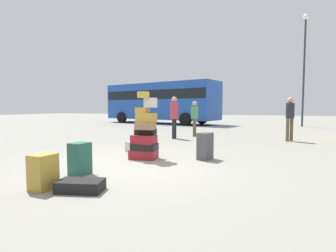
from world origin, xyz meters
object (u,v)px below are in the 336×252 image
object	(u,v)px
suitcase_teal_foreground_near	(80,159)
lamp_post	(304,56)
person_bearded_onlooker	(195,115)
suitcase_cream_left_side	(139,147)
suitcase_black_upright_blue	(81,186)
suitcase_tower	(145,135)
person_passerby_in_red	(290,115)
suitcase_tan_behind_tower	(43,172)
parked_bus	(161,100)
person_tourist_with_camera	(174,114)
suitcase_charcoal_white_trunk	(205,146)

from	to	relation	value
suitcase_teal_foreground_near	lamp_post	distance (m)	16.92
suitcase_teal_foreground_near	person_bearded_onlooker	world-z (taller)	person_bearded_onlooker
suitcase_cream_left_side	suitcase_black_upright_blue	world-z (taller)	suitcase_cream_left_side
suitcase_tower	person_bearded_onlooker	size ratio (longest dim) A/B	1.07
suitcase_teal_foreground_near	person_passerby_in_red	bearing A→B (deg)	66.17
suitcase_cream_left_side	suitcase_black_upright_blue	bearing A→B (deg)	-60.27
suitcase_teal_foreground_near	suitcase_tan_behind_tower	world-z (taller)	suitcase_teal_foreground_near
lamp_post	suitcase_tan_behind_tower	bearing A→B (deg)	-107.87
person_passerby_in_red	parked_bus	size ratio (longest dim) A/B	0.17
suitcase_cream_left_side	parked_bus	world-z (taller)	parked_bus
suitcase_teal_foreground_near	person_bearded_onlooker	distance (m)	7.28
suitcase_teal_foreground_near	lamp_post	xyz separation A→B (m)	(5.35, 15.45, 4.33)
suitcase_teal_foreground_near	person_passerby_in_red	world-z (taller)	person_passerby_in_red
parked_bus	suitcase_tan_behind_tower	bearing A→B (deg)	-59.63
person_tourist_with_camera	suitcase_tan_behind_tower	bearing A→B (deg)	-0.30
suitcase_cream_left_side	suitcase_tan_behind_tower	distance (m)	3.61
suitcase_charcoal_white_trunk	parked_bus	size ratio (longest dim) A/B	0.07
suitcase_tan_behind_tower	lamp_post	bearing A→B (deg)	74.33
person_bearded_onlooker	lamp_post	bearing A→B (deg)	141.41
suitcase_tower	parked_bus	distance (m)	14.66
suitcase_tan_behind_tower	suitcase_teal_foreground_near	bearing A→B (deg)	96.24
suitcase_teal_foreground_near	person_bearded_onlooker	size ratio (longest dim) A/B	0.40
suitcase_black_upright_blue	person_bearded_onlooker	world-z (taller)	person_bearded_onlooker
suitcase_cream_left_side	suitcase_tan_behind_tower	bearing A→B (deg)	-70.09
suitcase_tan_behind_tower	person_tourist_with_camera	distance (m)	7.09
suitcase_teal_foreground_near	person_tourist_with_camera	size ratio (longest dim) A/B	0.36
suitcase_cream_left_side	lamp_post	bearing A→B (deg)	83.19
suitcase_tower	person_tourist_with_camera	distance (m)	4.36
suitcase_cream_left_side	person_passerby_in_red	xyz separation A→B (m)	(4.18, 4.20, 0.85)
suitcase_teal_foreground_near	person_tourist_with_camera	distance (m)	6.16
suitcase_cream_left_side	person_tourist_with_camera	world-z (taller)	person_tourist_with_camera
person_passerby_in_red	suitcase_tower	bearing A→B (deg)	6.45
suitcase_tower	suitcase_teal_foreground_near	size ratio (longest dim) A/B	2.71
lamp_post	suitcase_charcoal_white_trunk	bearing A→B (deg)	-104.85
person_bearded_onlooker	person_passerby_in_red	bearing A→B (deg)	77.64
suitcase_tan_behind_tower	suitcase_charcoal_white_trunk	distance (m)	3.70
person_bearded_onlooker	suitcase_teal_foreground_near	bearing A→B (deg)	-8.59
suitcase_black_upright_blue	person_tourist_with_camera	distance (m)	7.04
suitcase_tower	lamp_post	size ratio (longest dim) A/B	0.23
lamp_post	person_bearded_onlooker	bearing A→B (deg)	-121.90
suitcase_charcoal_white_trunk	person_bearded_onlooker	bearing A→B (deg)	122.40
suitcase_tower	suitcase_cream_left_side	distance (m)	1.13
suitcase_teal_foreground_near	person_bearded_onlooker	bearing A→B (deg)	94.67
suitcase_charcoal_white_trunk	person_bearded_onlooker	xyz separation A→B (m)	(-1.62, 4.94, 0.59)
suitcase_tower	suitcase_charcoal_white_trunk	xyz separation A→B (m)	(1.40, 0.48, -0.27)
suitcase_charcoal_white_trunk	person_passerby_in_red	size ratio (longest dim) A/B	0.40
suitcase_cream_left_side	person_bearded_onlooker	xyz separation A→B (m)	(0.39, 4.58, 0.78)
suitcase_charcoal_white_trunk	suitcase_tower	bearing A→B (deg)	-147.09
suitcase_cream_left_side	person_tourist_with_camera	distance (m)	3.55
person_passerby_in_red	lamp_post	size ratio (longest dim) A/B	0.23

